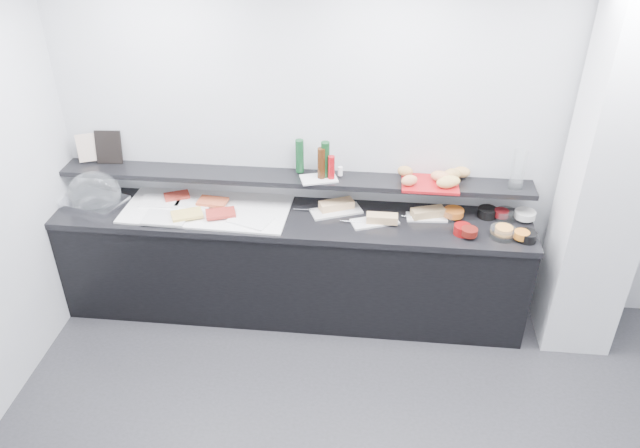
# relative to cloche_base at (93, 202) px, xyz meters

# --- Properties ---
(back_wall) EXTENTS (5.00, 0.02, 2.70)m
(back_wall) POSITION_rel_cloche_base_xyz_m (2.26, 0.28, 0.43)
(back_wall) COLOR silver
(back_wall) RESTS_ON ground
(ceiling) EXTENTS (5.00, 5.00, 0.00)m
(ceiling) POSITION_rel_cloche_base_xyz_m (2.26, -1.72, 1.78)
(ceiling) COLOR white
(ceiling) RESTS_ON back_wall
(column) EXTENTS (0.50, 0.50, 2.70)m
(column) POSITION_rel_cloche_base_xyz_m (3.76, -0.07, 0.43)
(column) COLOR silver
(column) RESTS_ON ground
(buffet_cabinet) EXTENTS (3.60, 0.60, 0.85)m
(buffet_cabinet) POSITION_rel_cloche_base_xyz_m (1.56, -0.02, -0.50)
(buffet_cabinet) COLOR black
(buffet_cabinet) RESTS_ON ground
(counter_top) EXTENTS (3.62, 0.62, 0.05)m
(counter_top) POSITION_rel_cloche_base_xyz_m (1.56, -0.02, -0.05)
(counter_top) COLOR black
(counter_top) RESTS_ON buffet_cabinet
(wall_shelf) EXTENTS (3.60, 0.25, 0.04)m
(wall_shelf) POSITION_rel_cloche_base_xyz_m (1.56, 0.15, 0.21)
(wall_shelf) COLOR black
(wall_shelf) RESTS_ON back_wall
(cloche_base) EXTENTS (0.54, 0.43, 0.04)m
(cloche_base) POSITION_rel_cloche_base_xyz_m (0.00, 0.00, 0.00)
(cloche_base) COLOR silver
(cloche_base) RESTS_ON counter_top
(cloche_dome) EXTENTS (0.45, 0.35, 0.34)m
(cloche_dome) POSITION_rel_cloche_base_xyz_m (0.05, -0.04, 0.11)
(cloche_dome) COLOR white
(cloche_dome) RESTS_ON cloche_base
(linen_runner) EXTENTS (1.28, 0.64, 0.01)m
(linen_runner) POSITION_rel_cloche_base_xyz_m (0.90, 0.01, -0.01)
(linen_runner) COLOR white
(linen_runner) RESTS_ON counter_top
(platter_meat_a) EXTENTS (0.32, 0.22, 0.01)m
(platter_meat_a) POSITION_rel_cloche_base_xyz_m (0.52, 0.06, 0.00)
(platter_meat_a) COLOR white
(platter_meat_a) RESTS_ON linen_runner
(food_meat_a) EXTENTS (0.22, 0.19, 0.02)m
(food_meat_a) POSITION_rel_cloche_base_xyz_m (0.63, 0.12, 0.02)
(food_meat_a) COLOR maroon
(food_meat_a) RESTS_ON platter_meat_a
(platter_salmon) EXTENTS (0.28, 0.19, 0.01)m
(platter_salmon) POSITION_rel_cloche_base_xyz_m (0.79, 0.08, 0.00)
(platter_salmon) COLOR white
(platter_salmon) RESTS_ON linen_runner
(food_salmon) EXTENTS (0.24, 0.16, 0.02)m
(food_salmon) POSITION_rel_cloche_base_xyz_m (0.94, 0.06, 0.02)
(food_salmon) COLOR #D8522C
(food_salmon) RESTS_ON platter_salmon
(platter_cheese) EXTENTS (0.32, 0.21, 0.01)m
(platter_cheese) POSITION_rel_cloche_base_xyz_m (0.64, -0.18, 0.00)
(platter_cheese) COLOR silver
(platter_cheese) RESTS_ON linen_runner
(food_cheese) EXTENTS (0.27, 0.23, 0.02)m
(food_cheese) POSITION_rel_cloche_base_xyz_m (0.79, -0.15, 0.02)
(food_cheese) COLOR #E3BF58
(food_cheese) RESTS_ON platter_cheese
(platter_meat_b) EXTENTS (0.36, 0.30, 0.01)m
(platter_meat_b) POSITION_rel_cloche_base_xyz_m (1.27, -0.14, 0.00)
(platter_meat_b) COLOR white
(platter_meat_b) RESTS_ON linen_runner
(food_meat_b) EXTENTS (0.25, 0.20, 0.02)m
(food_meat_b) POSITION_rel_cloche_base_xyz_m (1.04, -0.10, 0.02)
(food_meat_b) COLOR maroon
(food_meat_b) RESTS_ON platter_meat_b
(sandwich_plate_left) EXTENTS (0.42, 0.30, 0.01)m
(sandwich_plate_left) POSITION_rel_cloche_base_xyz_m (1.89, 0.07, -0.01)
(sandwich_plate_left) COLOR silver
(sandwich_plate_left) RESTS_ON counter_top
(sandwich_food_left) EXTENTS (0.28, 0.20, 0.06)m
(sandwich_food_left) POSITION_rel_cloche_base_xyz_m (1.89, 0.11, 0.02)
(sandwich_food_left) COLOR #E4AF77
(sandwich_food_left) RESTS_ON sandwich_plate_left
(tongs_left) EXTENTS (0.16, 0.01, 0.01)m
(tongs_left) POSITION_rel_cloche_base_xyz_m (1.65, 0.05, -0.00)
(tongs_left) COLOR #ADAFB4
(tongs_left) RESTS_ON sandwich_plate_left
(sandwich_plate_mid) EXTENTS (0.38, 0.27, 0.01)m
(sandwich_plate_mid) POSITION_rel_cloche_base_xyz_m (2.19, -0.05, -0.01)
(sandwich_plate_mid) COLOR silver
(sandwich_plate_mid) RESTS_ON counter_top
(sandwich_food_mid) EXTENTS (0.23, 0.09, 0.06)m
(sandwich_food_mid) POSITION_rel_cloche_base_xyz_m (2.24, -0.06, 0.02)
(sandwich_food_mid) COLOR tan
(sandwich_food_mid) RESTS_ON sandwich_plate_mid
(tongs_mid) EXTENTS (0.16, 0.01, 0.01)m
(tongs_mid) POSITION_rel_cloche_base_xyz_m (2.02, -0.08, -0.00)
(tongs_mid) COLOR silver
(tongs_mid) RESTS_ON sandwich_plate_mid
(sandwich_plate_right) EXTENTS (0.31, 0.15, 0.01)m
(sandwich_plate_right) POSITION_rel_cloche_base_xyz_m (2.58, 0.06, -0.01)
(sandwich_plate_right) COLOR white
(sandwich_plate_right) RESTS_ON counter_top
(sandwich_food_right) EXTENTS (0.27, 0.17, 0.06)m
(sandwich_food_right) POSITION_rel_cloche_base_xyz_m (2.59, 0.07, 0.02)
(sandwich_food_right) COLOR tan
(sandwich_food_right) RESTS_ON sandwich_plate_right
(tongs_right) EXTENTS (0.16, 0.02, 0.01)m
(tongs_right) POSITION_rel_cloche_base_xyz_m (2.47, 0.03, -0.00)
(tongs_right) COLOR silver
(tongs_right) RESTS_ON sandwich_plate_right
(bowl_glass_fruit) EXTENTS (0.20, 0.20, 0.07)m
(bowl_glass_fruit) POSITION_rel_cloche_base_xyz_m (2.74, 0.08, 0.02)
(bowl_glass_fruit) COLOR white
(bowl_glass_fruit) RESTS_ON counter_top
(fill_glass_fruit) EXTENTS (0.19, 0.19, 0.05)m
(fill_glass_fruit) POSITION_rel_cloche_base_xyz_m (2.78, 0.08, 0.03)
(fill_glass_fruit) COLOR orange
(fill_glass_fruit) RESTS_ON bowl_glass_fruit
(bowl_black_jam) EXTENTS (0.14, 0.14, 0.07)m
(bowl_black_jam) POSITION_rel_cloche_base_xyz_m (3.03, 0.13, 0.02)
(bowl_black_jam) COLOR black
(bowl_black_jam) RESTS_ON counter_top
(fill_black_jam) EXTENTS (0.12, 0.12, 0.05)m
(fill_black_jam) POSITION_rel_cloche_base_xyz_m (3.13, 0.11, 0.03)
(fill_black_jam) COLOR #570C0F
(fill_black_jam) RESTS_ON bowl_black_jam
(bowl_glass_cream) EXTENTS (0.20, 0.20, 0.07)m
(bowl_glass_cream) POSITION_rel_cloche_base_xyz_m (3.17, 0.11, 0.02)
(bowl_glass_cream) COLOR white
(bowl_glass_cream) RESTS_ON counter_top
(fill_glass_cream) EXTENTS (0.20, 0.20, 0.05)m
(fill_glass_cream) POSITION_rel_cloche_base_xyz_m (3.30, 0.11, 0.03)
(fill_glass_cream) COLOR silver
(fill_glass_cream) RESTS_ON bowl_glass_cream
(bowl_red_jam) EXTENTS (0.16, 0.16, 0.07)m
(bowl_red_jam) POSITION_rel_cloche_base_xyz_m (2.82, -0.14, 0.02)
(bowl_red_jam) COLOR maroon
(bowl_red_jam) RESTS_ON counter_top
(fill_red_jam) EXTENTS (0.12, 0.12, 0.05)m
(fill_red_jam) POSITION_rel_cloche_base_xyz_m (2.87, -0.18, 0.03)
(fill_red_jam) COLOR #56110C
(fill_red_jam) RESTS_ON bowl_red_jam
(bowl_glass_salmon) EXTENTS (0.23, 0.23, 0.07)m
(bowl_glass_salmon) POSITION_rel_cloche_base_xyz_m (3.11, -0.15, 0.02)
(bowl_glass_salmon) COLOR white
(bowl_glass_salmon) RESTS_ON counter_top
(fill_glass_salmon) EXTENTS (0.15, 0.15, 0.05)m
(fill_glass_salmon) POSITION_rel_cloche_base_xyz_m (3.12, -0.13, 0.03)
(fill_glass_salmon) COLOR #FB9F3D
(fill_glass_salmon) RESTS_ON bowl_glass_salmon
(bowl_black_fruit) EXTENTS (0.16, 0.16, 0.07)m
(bowl_black_fruit) POSITION_rel_cloche_base_xyz_m (3.27, -0.18, 0.02)
(bowl_black_fruit) COLOR black
(bowl_black_fruit) RESTS_ON counter_top
(fill_black_fruit) EXTENTS (0.14, 0.14, 0.05)m
(fill_black_fruit) POSITION_rel_cloche_base_xyz_m (3.23, -0.18, 0.03)
(fill_black_fruit) COLOR orange
(fill_black_fruit) RESTS_ON bowl_black_fruit
(framed_print) EXTENTS (0.21, 0.09, 0.26)m
(framed_print) POSITION_rel_cloche_base_xyz_m (0.09, 0.24, 0.36)
(framed_print) COLOR black
(framed_print) RESTS_ON wall_shelf
(print_art) EXTENTS (0.21, 0.13, 0.22)m
(print_art) POSITION_rel_cloche_base_xyz_m (-0.04, 0.22, 0.36)
(print_art) COLOR #CFA995
(print_art) RESTS_ON framed_print
(condiment_tray) EXTENTS (0.31, 0.24, 0.01)m
(condiment_tray) POSITION_rel_cloche_base_xyz_m (1.76, 0.12, 0.24)
(condiment_tray) COLOR silver
(condiment_tray) RESTS_ON wall_shelf
(bottle_green_a) EXTENTS (0.07, 0.07, 0.26)m
(bottle_green_a) POSITION_rel_cloche_base_xyz_m (1.60, 0.21, 0.37)
(bottle_green_a) COLOR #113E1E
(bottle_green_a) RESTS_ON condiment_tray
(bottle_brown) EXTENTS (0.07, 0.07, 0.24)m
(bottle_brown) POSITION_rel_cloche_base_xyz_m (1.78, 0.13, 0.36)
(bottle_brown) COLOR #3A1D0A
(bottle_brown) RESTS_ON condiment_tray
(bottle_green_b) EXTENTS (0.06, 0.06, 0.28)m
(bottle_green_b) POSITION_rel_cloche_base_xyz_m (1.80, 0.15, 0.38)
(bottle_green_b) COLOR #0E3618
(bottle_green_b) RESTS_ON condiment_tray
(bottle_hot) EXTENTS (0.07, 0.07, 0.18)m
(bottle_hot) POSITION_rel_cloche_base_xyz_m (1.85, 0.13, 0.33)
(bottle_hot) COLOR #A10B11
(bottle_hot) RESTS_ON condiment_tray
(shaker_salt) EXTENTS (0.04, 0.04, 0.07)m
(shaker_salt) POSITION_rel_cloche_base_xyz_m (1.78, 0.13, 0.28)
(shaker_salt) COLOR white
(shaker_salt) RESTS_ON condiment_tray
(shaker_pepper) EXTENTS (0.04, 0.04, 0.07)m
(shaker_pepper) POSITION_rel_cloche_base_xyz_m (1.91, 0.18, 0.28)
(shaker_pepper) COLOR white
(shaker_pepper) RESTS_ON condiment_tray
(bread_tray) EXTENTS (0.42, 0.29, 0.02)m
(bread_tray) POSITION_rel_cloche_base_xyz_m (2.58, 0.12, 0.24)
(bread_tray) COLOR #A61116
(bread_tray) RESTS_ON wall_shelf
(bread_roll_nw) EXTENTS (0.13, 0.10, 0.08)m
(bread_roll_nw) POSITION_rel_cloche_base_xyz_m (2.40, 0.20, 0.29)
(bread_roll_nw) COLOR #B58345
(bread_roll_nw) RESTS_ON bread_tray
(bread_roll_n) EXTENTS (0.13, 0.10, 0.08)m
(bread_roll_n) POSITION_rel_cloche_base_xyz_m (2.75, 0.20, 0.29)
(bread_roll_n) COLOR #B18643
(bread_roll_n) RESTS_ON bread_tray
(bread_roll_ne) EXTENTS (0.14, 0.10, 0.08)m
(bread_roll_ne) POSITION_rel_cloche_base_xyz_m (2.82, 0.23, 0.29)
(bread_roll_ne) COLOR tan
(bread_roll_ne) RESTS_ON bread_tray
(bread_roll_sw) EXTENTS (0.15, 0.12, 0.08)m
(bread_roll_sw) POSITION_rel_cloche_base_xyz_m (2.43, 0.06, 0.29)
(bread_roll_sw) COLOR #CE7E4E
(bread_roll_sw) RESTS_ON bread_tray
(bread_roll_s) EXTENTS (0.15, 0.11, 0.08)m
(bread_roll_s) POSITION_rel_cloche_base_xyz_m (2.69, 0.05, 0.29)
(bread_roll_s) COLOR tan
(bread_roll_s) RESTS_ON bread_tray
(bread_roll_se) EXTENTS (0.17, 0.13, 0.08)m
(bread_roll_se) POSITION_rel_cloche_base_xyz_m (2.72, 0.08, 0.29)
(bread_roll_se) COLOR gold
(bread_roll_se) RESTS_ON bread_tray
(bread_roll_midw) EXTENTS (0.17, 0.13, 0.08)m
(bread_roll_midw) POSITION_rel_cloche_base_xyz_m (2.66, 0.14, 0.29)
(bread_roll_midw) COLOR #CE814E
(bread_roll_midw) RESTS_ON bread_tray
(bread_roll_mide) EXTENTS (0.15, 0.12, 0.08)m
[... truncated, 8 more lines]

